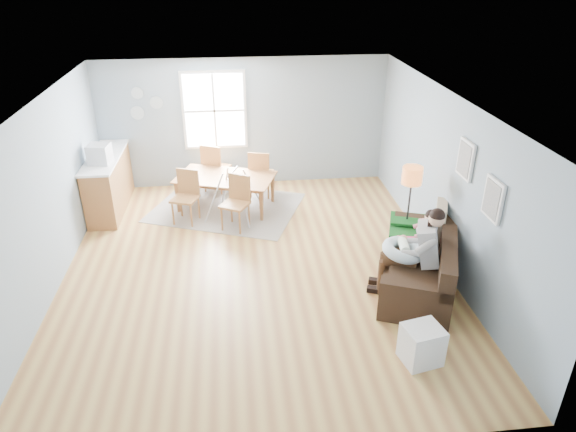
{
  "coord_description": "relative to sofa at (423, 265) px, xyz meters",
  "views": [
    {
      "loc": [
        -0.27,
        -7.03,
        4.5
      ],
      "look_at": [
        0.51,
        -0.2,
        1.0
      ],
      "focal_mm": 32.0,
      "sensor_mm": 36.0,
      "label": 1
    }
  ],
  "objects": [
    {
      "name": "room",
      "position": [
        -2.51,
        0.73,
        2.1
      ],
      "size": [
        8.4,
        9.4,
        3.9
      ],
      "color": "#A76D3B"
    },
    {
      "name": "window",
      "position": [
        -3.11,
        4.19,
        1.33
      ],
      "size": [
        1.32,
        0.08,
        1.62
      ],
      "color": "white",
      "rests_on": "room"
    },
    {
      "name": "pictures",
      "position": [
        0.46,
        -0.32,
        1.53
      ],
      "size": [
        0.05,
        1.34,
        0.74
      ],
      "color": "white",
      "rests_on": "room"
    },
    {
      "name": "wall_plates",
      "position": [
        -4.51,
        4.2,
        1.51
      ],
      "size": [
        0.67,
        0.02,
        0.66
      ],
      "color": "#97ABB5",
      "rests_on": "room"
    },
    {
      "name": "sofa",
      "position": [
        0.0,
        0.0,
        0.0
      ],
      "size": [
        1.75,
        2.44,
        0.91
      ],
      "color": "black",
      "rests_on": "room"
    },
    {
      "name": "green_throw",
      "position": [
        0.21,
        0.72,
        0.25
      ],
      "size": [
        1.25,
        1.17,
        0.04
      ],
      "primitive_type": "cube",
      "rotation": [
        0.0,
        0.0,
        -0.33
      ],
      "color": "#135523",
      "rests_on": "sofa"
    },
    {
      "name": "beige_pillow",
      "position": [
        0.37,
        0.45,
        0.51
      ],
      "size": [
        0.35,
        0.56,
        0.54
      ],
      "primitive_type": "cube",
      "rotation": [
        0.0,
        0.0,
        -0.4
      ],
      "color": "tan",
      "rests_on": "sofa"
    },
    {
      "name": "father",
      "position": [
        -0.25,
        -0.24,
        0.45
      ],
      "size": [
        1.05,
        0.71,
        1.43
      ],
      "color": "#97979A",
      "rests_on": "sofa"
    },
    {
      "name": "nursing_pillow",
      "position": [
        -0.41,
        -0.18,
        0.39
      ],
      "size": [
        0.8,
        0.79,
        0.25
      ],
      "primitive_type": "torus",
      "rotation": [
        0.0,
        0.14,
        -0.33
      ],
      "color": "#CBEAFF",
      "rests_on": "father"
    },
    {
      "name": "infant",
      "position": [
        -0.4,
        -0.14,
        0.47
      ],
      "size": [
        0.19,
        0.39,
        0.14
      ],
      "color": "white",
      "rests_on": "nursing_pillow"
    },
    {
      "name": "toddler",
      "position": [
        0.01,
        0.23,
        0.45
      ],
      "size": [
        0.61,
        0.39,
        0.91
      ],
      "color": "silver",
      "rests_on": "sofa"
    },
    {
      "name": "floor_lamp",
      "position": [
        -0.01,
        0.86,
        0.97
      ],
      "size": [
        0.31,
        0.31,
        1.56
      ],
      "color": "black",
      "rests_on": "room"
    },
    {
      "name": "storage_cube",
      "position": [
        -0.61,
        -1.65,
        -0.07
      ],
      "size": [
        0.52,
        0.48,
        0.5
      ],
      "color": "white",
      "rests_on": "room"
    },
    {
      "name": "rug",
      "position": [
        -2.96,
        2.99,
        -0.32
      ],
      "size": [
        3.31,
        2.95,
        0.01
      ],
      "primitive_type": "cube",
      "rotation": [
        0.0,
        0.0,
        -0.38
      ],
      "color": "gray",
      "rests_on": "room"
    },
    {
      "name": "dining_table",
      "position": [
        -2.96,
        2.99,
        0.01
      ],
      "size": [
        2.1,
        1.59,
        0.66
      ],
      "primitive_type": "imported",
      "rotation": [
        0.0,
        0.0,
        -0.33
      ],
      "color": "brown",
      "rests_on": "rug"
    },
    {
      "name": "chair_sw",
      "position": [
        -3.67,
        2.54,
        0.25
      ],
      "size": [
        0.58,
        0.58,
        0.99
      ],
      "color": "#A05A37",
      "rests_on": "rug"
    },
    {
      "name": "chair_se",
      "position": [
        -2.74,
        2.17,
        0.25
      ],
      "size": [
        0.62,
        0.62,
        1.0
      ],
      "color": "#A05A37",
      "rests_on": "rug"
    },
    {
      "name": "chair_nw",
      "position": [
        -3.18,
        3.79,
        0.29
      ],
      "size": [
        0.65,
        0.65,
        1.06
      ],
      "color": "#A05A37",
      "rests_on": "rug"
    },
    {
      "name": "chair_ne",
      "position": [
        -2.25,
        3.42,
        0.26
      ],
      "size": [
        0.56,
        0.56,
        1.01
      ],
      "color": "#A05A37",
      "rests_on": "rug"
    },
    {
      "name": "counter",
      "position": [
        -5.21,
        3.23,
        0.24
      ],
      "size": [
        0.6,
        1.97,
        1.1
      ],
      "color": "brown",
      "rests_on": "room"
    },
    {
      "name": "monitor",
      "position": [
        -5.2,
        2.85,
        0.96
      ],
      "size": [
        0.42,
        0.4,
        0.35
      ],
      "color": "silver",
      "rests_on": "counter"
    },
    {
      "name": "baby_swing",
      "position": [
        -2.79,
        2.6,
        0.09
      ],
      "size": [
        1.17,
        1.18,
        0.93
      ],
      "color": "silver",
      "rests_on": "room"
    }
  ]
}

